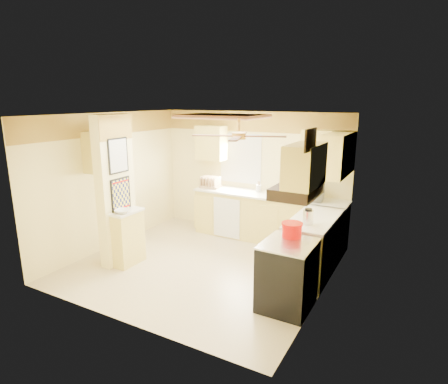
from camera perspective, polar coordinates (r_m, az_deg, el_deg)
The scene contains 34 objects.
floor at distance 6.46m, azimuth -3.17°, elevation -11.04°, with size 4.00×4.00×0.00m, color #CEBA8E.
ceiling at distance 5.86m, azimuth -3.51°, elevation 11.69°, with size 4.00×4.00×0.00m, color white.
wall_back at distance 7.68m, azimuth 4.24°, elevation 2.81°, with size 4.00×4.00×0.00m, color #FDEB9A.
wall_front at distance 4.62m, azimuth -16.02°, elevation -5.32°, with size 4.00×4.00×0.00m, color #FDEB9A.
wall_left at distance 7.28m, azimuth -16.79°, elevation 1.64°, with size 3.80×3.80×0.00m, color #FDEB9A.
wall_right at distance 5.29m, azimuth 15.36°, elevation -2.81°, with size 3.80×3.80×0.00m, color #FDEB9A.
wallpaper_border at distance 7.53m, azimuth 4.32°, elevation 10.65°, with size 4.00×0.02×0.40m, color yellow.
partition_column at distance 6.45m, azimuth -16.18°, elevation 0.14°, with size 0.20×0.70×2.50m, color #FDEB9A.
partition_ledge at distance 6.54m, azimuth -14.33°, elevation -6.91°, with size 0.25×0.55×0.90m, color #F9E373.
ledge_top at distance 6.39m, azimuth -14.58°, elevation -2.96°, with size 0.28×0.58×0.04m, color silver.
lower_cabinets_back at distance 7.42m, azimuth 6.67°, elevation -4.03°, with size 3.00×0.60×0.90m, color #F9E373.
lower_cabinets_right at distance 6.17m, azimuth 13.51°, elevation -8.14°, with size 0.60×1.40×0.90m, color #F9E373.
countertop_back at distance 7.28m, azimuth 6.74°, elevation -0.53°, with size 3.04×0.64×0.04m, color silver.
countertop_right at distance 6.02m, azimuth 13.67°, elevation -3.97°, with size 0.64×1.44×0.04m, color silver.
dishwasher_panel at distance 7.46m, azimuth 0.40°, elevation -3.99°, with size 0.58×0.02×0.80m, color white.
window at distance 7.72m, azimuth 2.54°, elevation 5.16°, with size 0.92×0.02×1.02m.
upper_cab_back_left at distance 7.82m, azimuth -1.94°, elevation 7.50°, with size 0.60×0.35×0.70m, color #F9E373.
upper_cab_back_right at distance 6.92m, azimuth 15.51°, elevation 6.15°, with size 0.90×0.35×0.70m, color #F9E373.
upper_cab_right at distance 6.40m, azimuth 16.89°, elevation 5.46°, with size 0.35×1.00×0.70m, color #F9E373.
upper_cab_left_wall at distance 6.89m, azimuth -17.59°, elevation 5.97°, with size 0.35×0.75×0.70m, color #F9E373.
upper_cab_over_stove at distance 4.66m, azimuth 12.19°, elevation 3.99°, with size 0.35×0.76×0.52m, color #F9E373.
stove at distance 5.16m, azimuth 9.65°, elevation -12.33°, with size 0.68×0.77×0.92m.
range_hood at distance 4.75m, azimuth 11.01°, elevation 0.17°, with size 0.50×0.76×0.14m, color black.
poster_menu at distance 6.26m, azimuth -15.83°, elevation 5.36°, with size 0.02×0.42×0.57m.
poster_nashville at distance 6.39m, azimuth -15.44°, elevation -0.41°, with size 0.02×0.42×0.57m.
ceiling_light_panel at distance 6.24m, azimuth -0.21°, elevation 11.44°, with size 1.35×0.95×0.06m.
ceiling_fan at distance 4.78m, azimuth 2.26°, elevation 8.60°, with size 1.15×1.15×0.26m.
vent_grate at distance 4.23m, azimuth 13.06°, elevation 7.76°, with size 0.02×0.40×0.25m, color black.
microwave at distance 6.98m, azimuth 12.85°, elevation -0.06°, with size 0.51×0.35×0.28m, color white.
bowl at distance 6.27m, azimuth -15.15°, elevation -2.84°, with size 0.25×0.25×0.06m, color white.
dutch_oven at distance 5.18m, azimuth 10.30°, elevation -5.65°, with size 0.29×0.29×0.19m.
kettle at distance 5.63m, azimuth 12.69°, elevation -3.73°, with size 0.16×0.16×0.24m.
dish_rack at distance 7.79m, azimuth -2.11°, elevation 1.30°, with size 0.43×0.34×0.23m.
utensil_crock at distance 7.47m, azimuth 5.31°, elevation 0.59°, with size 0.11×0.11×0.21m.
Camera 1 is at (3.13, -4.95, 2.73)m, focal length 30.00 mm.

